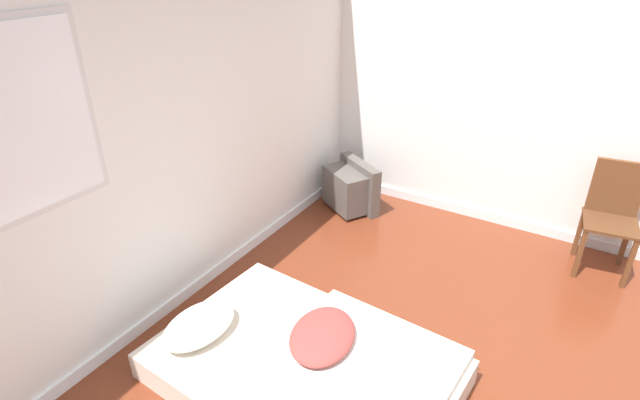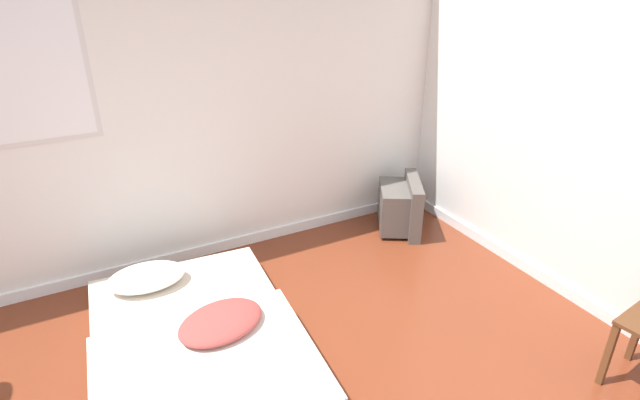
# 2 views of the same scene
# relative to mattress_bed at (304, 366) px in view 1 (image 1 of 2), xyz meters

# --- Properties ---
(wall_back) EXTENTS (7.60, 0.08, 2.60)m
(wall_back) POSITION_rel_mattress_bed_xyz_m (-0.05, 1.22, 1.17)
(wall_back) COLOR white
(wall_back) RESTS_ON ground_plane
(wall_right) EXTENTS (0.08, 7.29, 2.60)m
(wall_right) POSITION_rel_mattress_bed_xyz_m (2.59, -1.25, 1.16)
(wall_right) COLOR white
(wall_right) RESTS_ON ground_plane
(mattress_bed) EXTENTS (1.31, 1.83, 0.33)m
(mattress_bed) POSITION_rel_mattress_bed_xyz_m (0.00, 0.00, 0.00)
(mattress_bed) COLOR beige
(mattress_bed) RESTS_ON ground_plane
(crt_tv) EXTENTS (0.57, 0.64, 0.48)m
(crt_tv) POSITION_rel_mattress_bed_xyz_m (2.09, 0.80, 0.11)
(crt_tv) COLOR #56514C
(crt_tv) RESTS_ON ground_plane
(wooden_chair) EXTENTS (0.44, 0.44, 0.90)m
(wooden_chair) POSITION_rel_mattress_bed_xyz_m (2.30, -1.41, 0.40)
(wooden_chair) COLOR brown
(wooden_chair) RESTS_ON ground_plane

